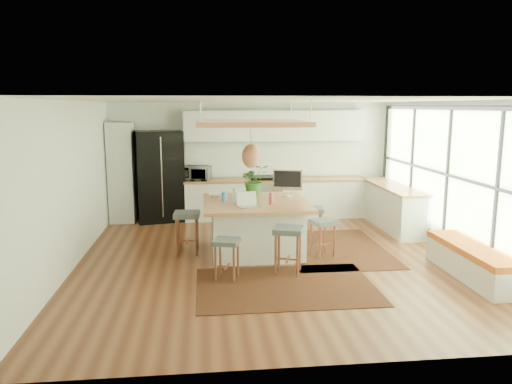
{
  "coord_description": "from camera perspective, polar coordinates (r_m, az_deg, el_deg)",
  "views": [
    {
      "loc": [
        -1.13,
        -7.99,
        2.61
      ],
      "look_at": [
        -0.2,
        0.5,
        1.1
      ],
      "focal_mm": 34.31,
      "sensor_mm": 36.0,
      "label": 1
    }
  ],
  "objects": [
    {
      "name": "ceiling_panel",
      "position": [
        8.45,
        -0.6,
        6.22
      ],
      "size": [
        1.86,
        1.86,
        0.8
      ],
      "primitive_type": null,
      "color": "#975935",
      "rests_on": "ceiling"
    },
    {
      "name": "island_plant",
      "position": [
        9.28,
        -0.18,
        1.04
      ],
      "size": [
        0.65,
        0.69,
        0.46
      ],
      "primitive_type": "imported",
      "rotation": [
        0.0,
        0.0,
        0.22
      ],
      "color": "#1E4C19",
      "rests_on": "island"
    },
    {
      "name": "laptop",
      "position": [
        8.21,
        -0.85,
        -0.94
      ],
      "size": [
        0.43,
        0.44,
        0.26
      ],
      "primitive_type": null,
      "rotation": [
        0.0,
        0.0,
        0.23
      ],
      "color": "#A5A5AA",
      "rests_on": "island"
    },
    {
      "name": "microwave",
      "position": [
        11.27,
        -6.81,
        2.36
      ],
      "size": [
        0.64,
        0.45,
        0.39
      ],
      "primitive_type": "imported",
      "rotation": [
        0.0,
        0.0,
        -0.25
      ],
      "color": "#A5A5AA",
      "rests_on": "back_counter_top"
    },
    {
      "name": "window_bench",
      "position": [
        8.27,
        23.86,
        -7.45
      ],
      "size": [
        0.52,
        2.0,
        0.5
      ],
      "primitive_type": null,
      "color": "silver",
      "rests_on": "floor"
    },
    {
      "name": "right_counter_base",
      "position": [
        11.0,
        15.55,
        -1.72
      ],
      "size": [
        0.6,
        2.5,
        0.88
      ],
      "primitive_type": "cube",
      "color": "silver",
      "rests_on": "floor"
    },
    {
      "name": "stool_right_front",
      "position": [
        8.68,
        7.77,
        -5.13
      ],
      "size": [
        0.49,
        0.49,
        0.65
      ],
      "primitive_type": null,
      "rotation": [
        0.0,
        0.0,
        1.9
      ],
      "color": "#404647",
      "rests_on": "floor"
    },
    {
      "name": "stool_near_right",
      "position": [
        7.74,
        3.74,
        -6.93
      ],
      "size": [
        0.55,
        0.55,
        0.75
      ],
      "primitive_type": null,
      "rotation": [
        0.0,
        0.0,
        -0.3
      ],
      "color": "#404647",
      "rests_on": "floor"
    },
    {
      "name": "stool_near_left",
      "position": [
        7.5,
        -3.41,
        -7.51
      ],
      "size": [
        0.46,
        0.46,
        0.63
      ],
      "primitive_type": null,
      "rotation": [
        0.0,
        0.0,
        -0.29
      ],
      "color": "#404647",
      "rests_on": "floor"
    },
    {
      "name": "wall_left",
      "position": [
        8.36,
        -20.86,
        0.7
      ],
      "size": [
        0.0,
        7.0,
        7.0
      ],
      "primitive_type": "plane",
      "rotation": [
        1.57,
        0.0,
        1.57
      ],
      "color": "silver",
      "rests_on": "ground"
    },
    {
      "name": "rug_right",
      "position": [
        9.23,
        9.17,
        -6.5
      ],
      "size": [
        1.8,
        2.6,
        0.01
      ],
      "primitive_type": "cube",
      "color": "black",
      "rests_on": "floor"
    },
    {
      "name": "upper_cabinets",
      "position": [
        11.44,
        2.22,
        7.72
      ],
      "size": [
        4.2,
        0.34,
        0.7
      ],
      "primitive_type": "cube",
      "color": "silver",
      "rests_on": "wall_back"
    },
    {
      "name": "stool_right_back",
      "position": [
        9.54,
        6.6,
        -3.72
      ],
      "size": [
        0.45,
        0.45,
        0.68
      ],
      "primitive_type": null,
      "rotation": [
        0.0,
        0.0,
        1.43
      ],
      "color": "#404647",
      "rests_on": "floor"
    },
    {
      "name": "wall_right",
      "position": [
        9.2,
        22.26,
        1.4
      ],
      "size": [
        0.0,
        7.0,
        7.0
      ],
      "primitive_type": "plane",
      "rotation": [
        1.57,
        0.0,
        -1.57
      ],
      "color": "silver",
      "rests_on": "ground"
    },
    {
      "name": "floor",
      "position": [
        8.48,
        1.73,
        -7.9
      ],
      "size": [
        7.0,
        7.0,
        0.0
      ],
      "primitive_type": "plane",
      "color": "#552818",
      "rests_on": "ground"
    },
    {
      "name": "pantry",
      "position": [
        11.42,
        -15.38,
        2.2
      ],
      "size": [
        0.55,
        0.6,
        2.25
      ],
      "primitive_type": "cube",
      "color": "silver",
      "rests_on": "floor"
    },
    {
      "name": "wall_front",
      "position": [
        4.8,
        7.61,
        -5.31
      ],
      "size": [
        6.5,
        0.0,
        6.5
      ],
      "primitive_type": "plane",
      "rotation": [
        -1.57,
        0.0,
        0.0
      ],
      "color": "silver",
      "rests_on": "ground"
    },
    {
      "name": "window_wall",
      "position": [
        9.18,
        22.12,
        1.71
      ],
      "size": [
        0.1,
        6.2,
        2.6
      ],
      "primitive_type": null,
      "color": "black",
      "rests_on": "wall_right"
    },
    {
      "name": "wall_back",
      "position": [
        11.62,
        -0.63,
        3.8
      ],
      "size": [
        6.5,
        0.0,
        6.5
      ],
      "primitive_type": "plane",
      "rotation": [
        1.57,
        0.0,
        0.0
      ],
      "color": "silver",
      "rests_on": "ground"
    },
    {
      "name": "island",
      "position": [
        8.82,
        -0.04,
        -4.05
      ],
      "size": [
        1.85,
        1.85,
        0.93
      ],
      "primitive_type": null,
      "color": "#975935",
      "rests_on": "floor"
    },
    {
      "name": "island_bottle_2",
      "position": [
        8.44,
        1.87,
        -0.81
      ],
      "size": [
        0.07,
        0.07,
        0.19
      ],
      "primitive_type": "cylinder",
      "color": "#AA3840",
      "rests_on": "island"
    },
    {
      "name": "backsplash",
      "position": [
        11.66,
        2.08,
        3.82
      ],
      "size": [
        4.2,
        0.02,
        0.8
      ],
      "primitive_type": "cube",
      "color": "white",
      "rests_on": "wall_back"
    },
    {
      "name": "island_bottle_0",
      "position": [
        8.76,
        -3.69,
        -0.42
      ],
      "size": [
        0.07,
        0.07,
        0.19
      ],
      "primitive_type": "cylinder",
      "color": "#3991E7",
      "rests_on": "island"
    },
    {
      "name": "back_counter_base",
      "position": [
        11.5,
        2.26,
        -0.85
      ],
      "size": [
        4.2,
        0.6,
        0.88
      ],
      "primitive_type": "cube",
      "color": "silver",
      "rests_on": "floor"
    },
    {
      "name": "monitor",
      "position": [
        9.13,
        3.69,
        1.05
      ],
      "size": [
        0.59,
        0.35,
        0.52
      ],
      "primitive_type": null,
      "rotation": [
        0.0,
        0.0,
        -0.3
      ],
      "color": "#A5A5AA",
      "rests_on": "island"
    },
    {
      "name": "back_counter_top",
      "position": [
        11.43,
        2.28,
        1.42
      ],
      "size": [
        4.24,
        0.64,
        0.05
      ],
      "primitive_type": "cube",
      "color": "#975935",
      "rests_on": "back_counter_base"
    },
    {
      "name": "island_bowl",
      "position": [
        9.15,
        -4.81,
        -0.41
      ],
      "size": [
        0.26,
        0.26,
        0.06
      ],
      "primitive_type": "imported",
      "rotation": [
        0.0,
        0.0,
        0.15
      ],
      "color": "silver",
      "rests_on": "island"
    },
    {
      "name": "stool_left_side",
      "position": [
        8.83,
        -8.02,
        -4.88
      ],
      "size": [
        0.47,
        0.47,
        0.76
      ],
      "primitive_type": null,
      "rotation": [
        0.0,
        0.0,
        -1.61
      ],
      "color": "#404647",
      "rests_on": "floor"
    },
    {
      "name": "rug_near",
      "position": [
        7.3,
        3.47,
        -10.9
      ],
      "size": [
        2.6,
        1.8,
        0.01
      ],
      "primitive_type": "cube",
      "color": "black",
      "rests_on": "floor"
    },
    {
      "name": "ceiling",
      "position": [
        8.07,
        1.83,
        10.66
      ],
      "size": [
        7.0,
        7.0,
        0.0
      ],
      "primitive_type": "plane",
      "rotation": [
        3.14,
        0.0,
        0.0
      ],
      "color": "white",
      "rests_on": "ground"
    },
    {
      "name": "fridge",
      "position": [
        11.36,
        -11.15,
        1.31
      ],
      "size": [
        1.16,
        0.99,
        2.06
      ],
      "primitive_type": null,
      "rotation": [
        0.0,
        0.0,
        0.2
      ],
      "color": "black",
      "rests_on": "floor"
    },
    {
      "name": "right_counter_top",
      "position": [
        10.92,
        15.67,
        0.64
      ],
      "size": [
        0.64,
        2.54,
        0.05
      ],
      "primitive_type": "cube",
      "color": "#975935",
      "rests_on": "right_counter_base"
    },
    {
      "name": "range",
      "position": [
        11.46,
        1.03,
        -0.58
      ],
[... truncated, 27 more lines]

